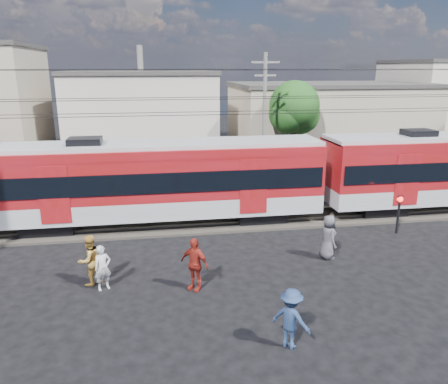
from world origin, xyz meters
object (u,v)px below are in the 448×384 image
(commuter_train, at_px, (161,178))
(crossing_signal, at_px, (399,207))
(pedestrian_a, at_px, (103,268))
(pedestrian_c, at_px, (291,319))

(commuter_train, relative_size, crossing_signal, 27.10)
(pedestrian_a, bearing_deg, commuter_train, 45.12)
(commuter_train, bearing_deg, pedestrian_c, -72.76)
(pedestrian_a, bearing_deg, pedestrian_c, -62.97)
(pedestrian_c, xyz_separation_m, crossing_signal, (7.67, 7.63, 0.40))
(pedestrian_c, bearing_deg, commuter_train, -29.48)
(commuter_train, xyz_separation_m, pedestrian_a, (-2.24, -6.26, -1.58))
(commuter_train, relative_size, pedestrian_c, 28.24)
(pedestrian_a, distance_m, crossing_signal, 13.61)
(commuter_train, bearing_deg, crossing_signal, -14.91)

